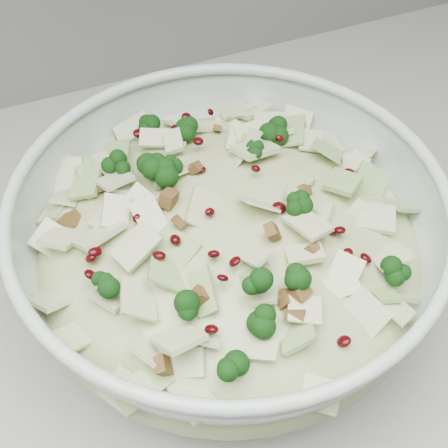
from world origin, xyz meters
The scene contains 2 objects.
mixing_bowl centered at (-0.62, 1.60, 0.97)m, with size 0.42×0.42×0.14m.
salad centered at (-0.62, 1.60, 1.00)m, with size 0.36×0.36×0.14m.
Camera 1 is at (-0.75, 1.29, 1.40)m, focal length 50.00 mm.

